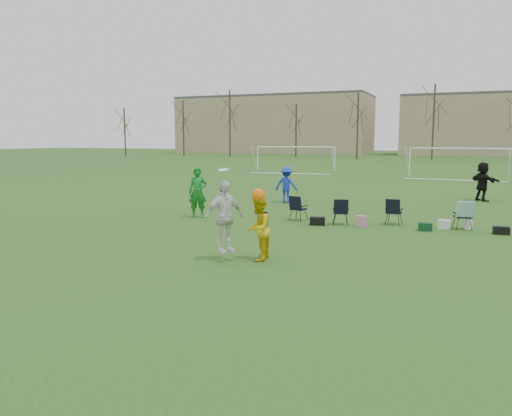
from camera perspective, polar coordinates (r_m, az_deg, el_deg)
The scene contains 10 objects.
ground at distance 11.56m, azimuth -0.24°, elevation -7.84°, with size 260.00×260.00×0.00m, color #29531A.
fielder_green_near at distance 20.10m, azimuth -6.67°, elevation 1.79°, with size 0.74×0.49×2.03m, color #147221.
fielder_blue at distance 24.71m, azimuth 3.50°, elevation 2.67°, with size 1.15×0.66×1.78m, color #1A35C6.
fielder_black at distance 27.86m, azimuth 24.48°, elevation 2.78°, with size 1.84×0.59×1.99m, color black.
center_contest at distance 12.86m, azimuth -1.75°, elevation -1.58°, with size 1.67×1.40×2.39m.
sideline_setup at distance 18.51m, azimuth 18.67°, elevation -0.62°, with size 9.04×1.75×1.78m.
goal_left at distance 46.54m, azimuth 4.52°, elevation 6.38°, with size 7.39×0.76×2.46m.
goal_mid at distance 42.29m, azimuth 22.09°, elevation 5.68°, with size 7.40×0.63×2.46m.
tree_line at distance 80.25m, azimuth 19.71°, elevation 8.84°, with size 110.28×3.28×11.40m.
building_row at distance 106.34m, azimuth 23.97°, elevation 8.77°, with size 126.00×16.00×13.00m.
Camera 1 is at (4.28, -10.27, 3.14)m, focal length 35.00 mm.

